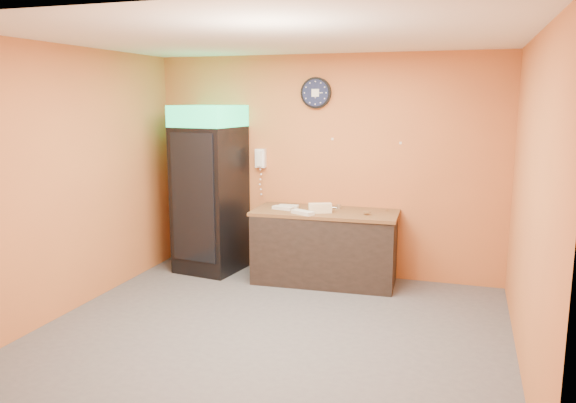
% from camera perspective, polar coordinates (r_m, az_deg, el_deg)
% --- Properties ---
extents(floor, '(4.50, 4.50, 0.00)m').
position_cam_1_polar(floor, '(5.69, -1.46, -12.90)').
color(floor, '#47474C').
rests_on(floor, ground).
extents(back_wall, '(4.50, 0.02, 2.80)m').
position_cam_1_polar(back_wall, '(7.20, 3.73, 3.59)').
color(back_wall, '#C76F38').
rests_on(back_wall, floor).
extents(left_wall, '(0.02, 4.00, 2.80)m').
position_cam_1_polar(left_wall, '(6.39, -20.95, 2.06)').
color(left_wall, '#C76F38').
rests_on(left_wall, floor).
extents(right_wall, '(0.02, 4.00, 2.80)m').
position_cam_1_polar(right_wall, '(5.04, 23.43, -0.20)').
color(right_wall, '#C76F38').
rests_on(right_wall, floor).
extents(ceiling, '(4.50, 4.00, 0.02)m').
position_cam_1_polar(ceiling, '(5.26, -1.60, 16.39)').
color(ceiling, white).
rests_on(ceiling, back_wall).
extents(beverage_cooler, '(0.86, 0.86, 2.17)m').
position_cam_1_polar(beverage_cooler, '(7.36, -8.04, 0.99)').
color(beverage_cooler, black).
rests_on(beverage_cooler, floor).
extents(prep_counter, '(1.76, 0.85, 0.86)m').
position_cam_1_polar(prep_counter, '(6.99, 3.78, -4.72)').
color(prep_counter, black).
rests_on(prep_counter, floor).
extents(wall_clock, '(0.39, 0.06, 0.39)m').
position_cam_1_polar(wall_clock, '(7.15, 2.85, 10.97)').
color(wall_clock, black).
rests_on(wall_clock, back_wall).
extents(wall_phone, '(0.13, 0.11, 0.25)m').
position_cam_1_polar(wall_phone, '(7.39, -2.82, 4.40)').
color(wall_phone, white).
rests_on(wall_phone, back_wall).
extents(butcher_paper, '(1.79, 0.85, 0.04)m').
position_cam_1_polar(butcher_paper, '(6.89, 3.83, -1.11)').
color(butcher_paper, brown).
rests_on(butcher_paper, prep_counter).
extents(sub_roll_stack, '(0.29, 0.20, 0.12)m').
position_cam_1_polar(sub_roll_stack, '(6.74, 3.28, -0.67)').
color(sub_roll_stack, beige).
rests_on(sub_roll_stack, butcher_paper).
extents(wrapped_sandwich_left, '(0.28, 0.16, 0.04)m').
position_cam_1_polar(wrapped_sandwich_left, '(6.94, -0.50, -0.66)').
color(wrapped_sandwich_left, silver).
rests_on(wrapped_sandwich_left, butcher_paper).
extents(wrapped_sandwich_mid, '(0.31, 0.23, 0.04)m').
position_cam_1_polar(wrapped_sandwich_mid, '(6.66, 1.51, -1.12)').
color(wrapped_sandwich_mid, silver).
rests_on(wrapped_sandwich_mid, butcher_paper).
extents(wrapped_sandwich_right, '(0.25, 0.11, 0.04)m').
position_cam_1_polar(wrapped_sandwich_right, '(7.05, 0.06, -0.50)').
color(wrapped_sandwich_right, silver).
rests_on(wrapped_sandwich_right, butcher_paper).
extents(kitchen_tool, '(0.06, 0.06, 0.06)m').
position_cam_1_polar(kitchen_tool, '(7.01, 5.18, -0.51)').
color(kitchen_tool, silver).
rests_on(kitchen_tool, butcher_paper).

